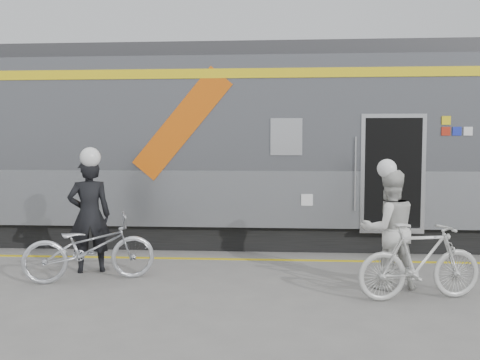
# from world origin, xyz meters

# --- Properties ---
(ground) EXTENTS (90.00, 90.00, 0.00)m
(ground) POSITION_xyz_m (0.00, 0.00, 0.00)
(ground) COLOR slate
(ground) RESTS_ON ground
(train) EXTENTS (24.00, 3.17, 4.10)m
(train) POSITION_xyz_m (1.11, 4.19, 2.05)
(train) COLOR black
(train) RESTS_ON ground
(safety_strip) EXTENTS (24.00, 0.12, 0.01)m
(safety_strip) POSITION_xyz_m (0.00, 2.15, 0.00)
(safety_strip) COLOR yellow
(safety_strip) RESTS_ON ground
(man) EXTENTS (0.80, 0.66, 1.88)m
(man) POSITION_xyz_m (-1.96, 1.10, 0.94)
(man) COLOR black
(man) RESTS_ON ground
(bicycle_left) EXTENTS (2.08, 1.32, 1.03)m
(bicycle_left) POSITION_xyz_m (-1.76, 0.55, 0.52)
(bicycle_left) COLOR #B8BBC1
(bicycle_left) RESTS_ON ground
(woman) EXTENTS (0.97, 0.82, 1.74)m
(woman) POSITION_xyz_m (2.75, 0.46, 0.87)
(woman) COLOR silver
(woman) RESTS_ON ground
(bicycle_right) EXTENTS (1.82, 0.86, 1.05)m
(bicycle_right) POSITION_xyz_m (3.05, -0.09, 0.53)
(bicycle_right) COLOR #B9B9B4
(bicycle_right) RESTS_ON ground
(helmet_man) EXTENTS (0.33, 0.33, 0.33)m
(helmet_man) POSITION_xyz_m (-1.96, 1.10, 2.04)
(helmet_man) COLOR white
(helmet_man) RESTS_ON man
(helmet_woman) EXTENTS (0.28, 0.28, 0.28)m
(helmet_woman) POSITION_xyz_m (2.75, 0.46, 1.88)
(helmet_woman) COLOR white
(helmet_woman) RESTS_ON woman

